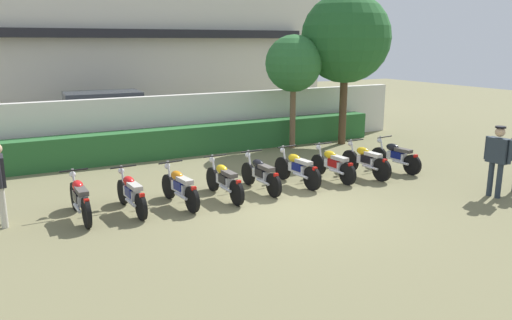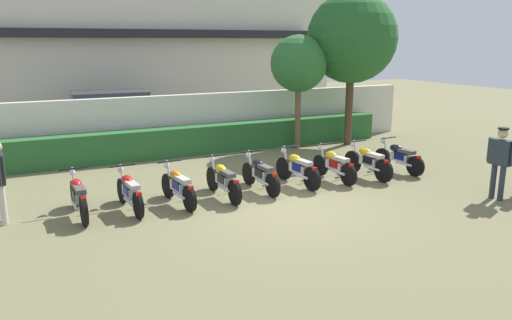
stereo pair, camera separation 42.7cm
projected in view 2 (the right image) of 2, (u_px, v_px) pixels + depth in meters
The scene contains 17 objects.
ground at pixel (288, 207), 11.45m from camera, with size 60.00×60.00×0.00m, color olive.
building at pixel (131, 39), 24.06m from camera, with size 18.59×6.50×7.60m.
compound_wall at pixel (190, 122), 17.29m from camera, with size 17.66×0.30×1.94m, color silver.
hedge_row at pixel (197, 140), 16.79m from camera, with size 14.13×0.70×0.95m, color #28602D.
parked_car at pixel (115, 117), 18.84m from camera, with size 4.60×2.28×1.89m.
tree_near_inspector at pixel (299, 64), 17.12m from camera, with size 1.95×1.95×3.93m.
tree_far_side at pixel (352, 38), 17.55m from camera, with size 3.16×3.16×5.40m.
motorcycle_in_row_0 at pixel (78, 196), 10.75m from camera, with size 0.60×1.92×0.97m.
motorcycle_in_row_1 at pixel (129, 191), 11.14m from camera, with size 0.60×1.84×0.95m.
motorcycle_in_row_2 at pixel (178, 186), 11.54m from camera, with size 0.60×1.83×0.96m.
motorcycle_in_row_3 at pixel (223, 180), 12.05m from camera, with size 0.60×1.94×0.96m.
motorcycle_in_row_4 at pixel (260, 174), 12.61m from camera, with size 0.60×1.86×0.96m.
motorcycle_in_row_5 at pixel (298, 168), 13.10m from camera, with size 0.60×1.88×0.97m.
motorcycle_in_row_6 at pixel (334, 165), 13.54m from camera, with size 0.60×1.81×0.95m.
motorcycle_in_row_7 at pixel (368, 161), 13.85m from camera, with size 0.60×1.87×0.98m.
motorcycle_in_row_8 at pixel (399, 157), 14.45m from camera, with size 0.60×1.82×0.95m.
officer_0 at pixel (500, 157), 11.78m from camera, with size 0.26×0.69×1.74m.
Camera 2 is at (-5.43, -9.47, 3.70)m, focal length 35.12 mm.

